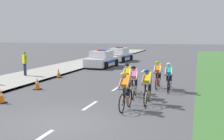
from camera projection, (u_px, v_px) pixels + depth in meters
name	position (u px, v px, depth m)	size (l,w,h in m)	color
ground_plane	(64.00, 123.00, 9.53)	(160.00, 160.00, 0.00)	#4C4C51
sidewalk_slab	(64.00, 68.00, 24.82)	(3.75, 60.00, 0.12)	#A3A099
kerb_edge	(83.00, 68.00, 24.30)	(0.16, 60.00, 0.13)	#9E9E99
lane_markings_centre	(116.00, 88.00, 15.65)	(0.14, 17.60, 0.01)	white
cyclist_lead	(126.00, 90.00, 11.10)	(0.43, 1.72, 1.56)	black
cyclist_second	(147.00, 86.00, 12.03)	(0.42, 1.72, 1.56)	black
cyclist_third	(134.00, 81.00, 13.29)	(0.45, 1.72, 1.56)	black
cyclist_fourth	(128.00, 77.00, 14.36)	(0.45, 1.72, 1.56)	black
cyclist_fifth	(169.00, 76.00, 14.71)	(0.42, 1.72, 1.56)	black
cyclist_sixth	(158.00, 74.00, 15.56)	(0.42, 1.72, 1.56)	black
police_car_nearest	(102.00, 60.00, 25.61)	(2.17, 4.48, 1.59)	white
police_car_second	(120.00, 55.00, 31.29)	(2.27, 4.53, 1.59)	white
traffic_cone_near	(37.00, 84.00, 15.28)	(0.36, 0.36, 0.64)	black
traffic_cone_mid	(59.00, 73.00, 19.44)	(0.36, 0.36, 0.64)	black
traffic_cone_far	(1.00, 96.00, 12.24)	(0.36, 0.36, 0.64)	black
spectator_closest	(25.00, 62.00, 19.57)	(0.47, 0.39, 1.68)	#23284C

